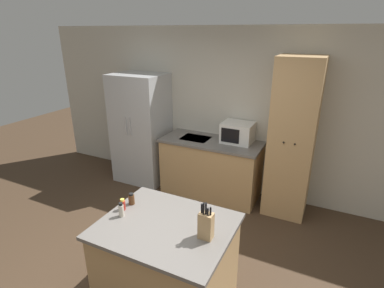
{
  "coord_description": "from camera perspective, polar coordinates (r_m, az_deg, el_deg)",
  "views": [
    {
      "loc": [
        1.37,
        -2.08,
        2.52
      ],
      "look_at": [
        -0.33,
        1.4,
        1.05
      ],
      "focal_mm": 28.0,
      "sensor_mm": 36.0,
      "label": 1
    }
  ],
  "objects": [
    {
      "name": "kitchen_island",
      "position": [
        3.04,
        -4.71,
        -22.01
      ],
      "size": [
        1.17,
        0.95,
        0.92
      ],
      "color": "tan",
      "rests_on": "ground_plane"
    },
    {
      "name": "spice_bottle_short_red",
      "position": [
        3.05,
        -11.46,
        -10.23
      ],
      "size": [
        0.06,
        0.06,
        0.12
      ],
      "color": "#563319",
      "rests_on": "kitchen_island"
    },
    {
      "name": "fire_extinguisher",
      "position": [
        5.87,
        -13.76,
        -2.87
      ],
      "size": [
        0.13,
        0.13,
        0.51
      ],
      "color": "red",
      "rests_on": "ground_plane"
    },
    {
      "name": "refrigerator",
      "position": [
        5.24,
        -9.63,
        2.87
      ],
      "size": [
        0.87,
        0.71,
        1.87
      ],
      "color": "#B7BABC",
      "rests_on": "ground_plane"
    },
    {
      "name": "knife_block",
      "position": [
        2.53,
        2.67,
        -15.18
      ],
      "size": [
        0.12,
        0.08,
        0.34
      ],
      "color": "tan",
      "rests_on": "kitchen_island"
    },
    {
      "name": "spice_bottle_tall_dark",
      "position": [
        2.89,
        -13.34,
        -12.12
      ],
      "size": [
        0.05,
        0.05,
        0.14
      ],
      "color": "beige",
      "rests_on": "kitchen_island"
    },
    {
      "name": "microwave",
      "position": [
        4.59,
        8.68,
        2.18
      ],
      "size": [
        0.46,
        0.38,
        0.3
      ],
      "color": "white",
      "rests_on": "back_counter"
    },
    {
      "name": "back_counter",
      "position": [
        4.83,
        3.62,
        -4.45
      ],
      "size": [
        1.57,
        0.69,
        0.92
      ],
      "color": "tan",
      "rests_on": "ground_plane"
    },
    {
      "name": "wall_back",
      "position": [
        4.78,
        8.47,
        5.76
      ],
      "size": [
        7.2,
        0.06,
        2.6
      ],
      "color": "beige",
      "rests_on": "ground_plane"
    },
    {
      "name": "pantry_cabinet",
      "position": [
        4.35,
        18.57,
        0.83
      ],
      "size": [
        0.58,
        0.61,
        2.23
      ],
      "color": "tan",
      "rests_on": "ground_plane"
    },
    {
      "name": "spice_bottle_amber_oil",
      "position": [
        2.98,
        -13.06,
        -11.19
      ],
      "size": [
        0.05,
        0.05,
        0.11
      ],
      "color": "#B2281E",
      "rests_on": "kitchen_island"
    },
    {
      "name": "ground_plane",
      "position": [
        3.55,
        -5.69,
        -24.66
      ],
      "size": [
        14.0,
        14.0,
        0.0
      ],
      "primitive_type": "plane",
      "color": "#423021"
    }
  ]
}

